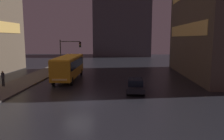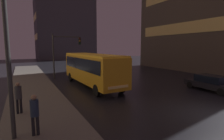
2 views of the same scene
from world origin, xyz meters
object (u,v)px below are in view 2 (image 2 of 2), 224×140
Objects in this scene: pedestrian_mid at (18,95)px; pedestrian_near at (35,112)px; bus_near at (92,67)px; traffic_light_main at (64,48)px; street_lamp_sidewalk at (12,16)px; car_taxi at (211,83)px.

pedestrian_near is at bearing 147.80° from pedestrian_mid.
bus_near is 5.67× the size of pedestrian_mid.
pedestrian_mid is 0.33× the size of traffic_light_main.
street_lamp_sidewalk reaches higher than pedestrian_mid.
pedestrian_mid is at bearing -114.51° from traffic_light_main.
pedestrian_mid is (-15.49, 1.36, 0.50)m from car_taxi.
car_taxi is 0.81× the size of traffic_light_main.
car_taxi is 0.59× the size of street_lamp_sidewalk.
car_taxi is at bearing -138.66° from pedestrian_mid.
traffic_light_main reaches higher than car_taxi.
pedestrian_near reaches higher than car_taxi.
car_taxi is at bearing -99.56° from pedestrian_near.
traffic_light_main reaches higher than pedestrian_near.
bus_near is at bearing -34.87° from car_taxi.
traffic_light_main is at bearing 70.50° from street_lamp_sidewalk.
pedestrian_near is 3.25m from pedestrian_mid.
pedestrian_mid is 0.24× the size of street_lamp_sidewalk.
street_lamp_sidewalk is at bearing -109.50° from traffic_light_main.
bus_near reaches higher than pedestrian_near.
traffic_light_main is (4.41, 14.26, 2.59)m from pedestrian_near.
street_lamp_sidewalk is at bearing 50.38° from bus_near.
car_taxi is 2.48× the size of pedestrian_mid.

